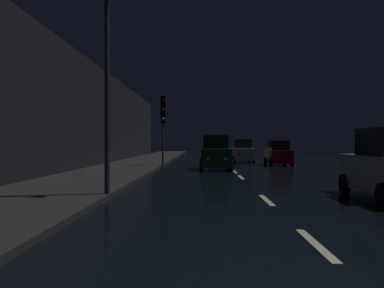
{
  "coord_description": "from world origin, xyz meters",
  "views": [
    {
      "loc": [
        -1.91,
        -3.77,
        1.72
      ],
      "look_at": [
        -2.42,
        16.71,
        1.63
      ],
      "focal_mm": 37.45,
      "sensor_mm": 36.0,
      "label": 1
    }
  ],
  "objects_px": {
    "car_approaching_headlights": "(215,154)",
    "car_distant_taillights": "(242,152)",
    "car_parked_right_far": "(278,154)",
    "streetlamp_overhead": "(122,46)",
    "traffic_light_far_left": "(163,116)"
  },
  "relations": [
    {
      "from": "traffic_light_far_left",
      "to": "streetlamp_overhead",
      "type": "xyz_separation_m",
      "value": [
        0.26,
        -15.35,
        1.08
      ]
    },
    {
      "from": "car_approaching_headlights",
      "to": "car_parked_right_far",
      "type": "height_order",
      "value": "car_approaching_headlights"
    },
    {
      "from": "streetlamp_overhead",
      "to": "car_parked_right_far",
      "type": "xyz_separation_m",
      "value": [
        8.14,
        17.96,
        -3.79
      ]
    },
    {
      "from": "streetlamp_overhead",
      "to": "car_approaching_headlights",
      "type": "distance_m",
      "value": 14.01
    },
    {
      "from": "streetlamp_overhead",
      "to": "car_parked_right_far",
      "type": "bearing_deg",
      "value": 65.63
    },
    {
      "from": "streetlamp_overhead",
      "to": "car_parked_right_far",
      "type": "distance_m",
      "value": 20.08
    },
    {
      "from": "streetlamp_overhead",
      "to": "car_approaching_headlights",
      "type": "xyz_separation_m",
      "value": [
        3.27,
        13.12,
        -3.64
      ]
    },
    {
      "from": "streetlamp_overhead",
      "to": "car_approaching_headlights",
      "type": "relative_size",
      "value": 1.62
    },
    {
      "from": "car_parked_right_far",
      "to": "car_approaching_headlights",
      "type": "bearing_deg",
      "value": 134.84
    },
    {
      "from": "traffic_light_far_left",
      "to": "streetlamp_overhead",
      "type": "distance_m",
      "value": 15.39
    },
    {
      "from": "car_approaching_headlights",
      "to": "streetlamp_overhead",
      "type": "bearing_deg",
      "value": -14.0
    },
    {
      "from": "traffic_light_far_left",
      "to": "car_distant_taillights",
      "type": "distance_m",
      "value": 9.76
    },
    {
      "from": "car_approaching_headlights",
      "to": "car_distant_taillights",
      "type": "height_order",
      "value": "car_approaching_headlights"
    },
    {
      "from": "streetlamp_overhead",
      "to": "car_approaching_headlights",
      "type": "height_order",
      "value": "streetlamp_overhead"
    },
    {
      "from": "traffic_light_far_left",
      "to": "car_approaching_headlights",
      "type": "relative_size",
      "value": 1.14
    }
  ]
}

